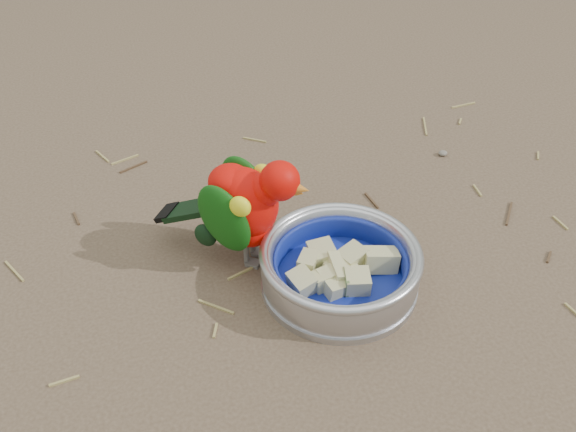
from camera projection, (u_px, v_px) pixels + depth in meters
name	position (u px, v px, depth m)	size (l,w,h in m)	color
ground	(371.00, 298.00, 0.83)	(60.00, 60.00, 0.00)	brown
food_bowl	(339.00, 281.00, 0.84)	(0.20, 0.20, 0.02)	#B2B2BA
bowl_wall	(340.00, 264.00, 0.82)	(0.20, 0.20, 0.04)	#B2B2BA
fruit_wedges	(340.00, 268.00, 0.83)	(0.12, 0.12, 0.03)	#C1BD82
lory_parrot	(245.00, 212.00, 0.84)	(0.09, 0.20, 0.16)	red
ground_debris	(379.00, 295.00, 0.83)	(0.90, 0.80, 0.01)	#9C8B51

